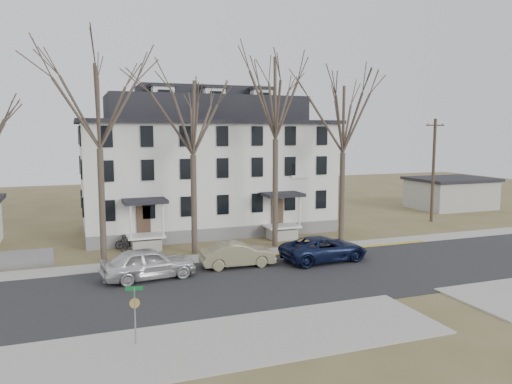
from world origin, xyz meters
name	(u,v)px	position (x,y,z in m)	size (l,w,h in m)	color
ground	(327,286)	(0.00, 0.00, 0.00)	(120.00, 120.00, 0.00)	brown
main_road	(311,276)	(0.00, 2.00, 0.00)	(120.00, 10.00, 0.04)	#27272A
far_sidewalk	(272,253)	(0.00, 8.00, 0.00)	(120.00, 2.00, 0.08)	#A09F97
near_sidewalk_left	(208,345)	(-8.00, -5.00, 0.00)	(20.00, 5.00, 0.08)	#A09F97
yellow_curb	(342,250)	(5.00, 7.10, 0.00)	(14.00, 0.25, 0.06)	gold
boarding_house	(206,167)	(-2.00, 17.95, 5.38)	(20.80, 12.36, 12.05)	slate
distant_building	(451,193)	(26.00, 20.00, 1.68)	(8.50, 6.50, 3.35)	#A09F97
tree_far_left	(98,99)	(-11.00, 9.80, 10.34)	(8.40, 8.40, 13.72)	#473B31
tree_mid_left	(193,112)	(-5.00, 9.80, 9.60)	(7.80, 7.80, 12.74)	#473B31
tree_center	(276,92)	(1.00, 9.80, 11.08)	(9.00, 9.00, 14.70)	#473B31
tree_mid_right	(344,114)	(6.50, 9.80, 9.60)	(7.80, 7.80, 12.74)	#473B31
utility_pole_far	(433,169)	(18.50, 14.00, 4.90)	(2.00, 0.28, 9.50)	#3D3023
car_silver	(149,264)	(-8.86, 4.71, 0.90)	(2.13, 5.29, 1.80)	silver
car_tan	(237,255)	(-3.33, 5.41, 0.76)	(1.61, 4.62, 1.52)	#807C5A
car_navy	(324,249)	(2.34, 4.76, 0.80)	(2.64, 5.73, 1.59)	#0F1735
bicycle_left	(132,245)	(-8.99, 11.81, 0.47)	(0.63, 1.80, 0.95)	black
bicycle_right	(126,242)	(-9.29, 12.66, 0.50)	(0.47, 1.67, 1.01)	black
street_sign	(135,306)	(-10.66, -4.04, 1.61)	(0.68, 0.68, 2.40)	gray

